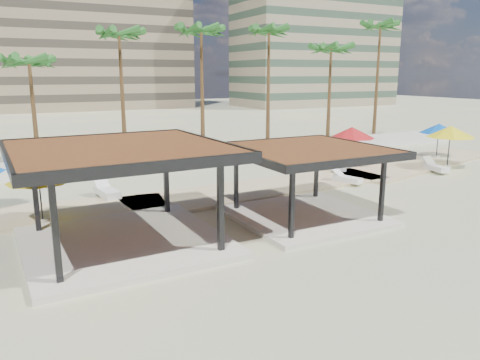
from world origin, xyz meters
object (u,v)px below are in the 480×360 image
object	(u,v)px
lounger_a	(107,191)
lounger_d	(435,167)
pavilion_central	(306,176)
lounger_c	(347,179)
lounger_b	(335,166)
umbrella_c	(352,133)
pavilion_west	(122,186)

from	to	relation	value
lounger_a	lounger_d	size ratio (longest dim) A/B	1.10
pavilion_central	lounger_c	size ratio (longest dim) A/B	3.28
pavilion_central	lounger_c	distance (m)	7.58
pavilion_central	lounger_a	world-z (taller)	pavilion_central
lounger_a	lounger_b	world-z (taller)	lounger_a
umbrella_c	lounger_a	size ratio (longest dim) A/B	1.55
pavilion_west	lounger_d	size ratio (longest dim) A/B	3.64
pavilion_central	lounger_b	size ratio (longest dim) A/B	2.84
pavilion_west	lounger_a	distance (m)	7.54
pavilion_west	umbrella_c	xyz separation A→B (m)	(17.25, 7.37, 0.24)
lounger_a	lounger_d	xyz separation A→B (m)	(20.83, -3.23, -0.02)
pavilion_central	lounger_a	bearing A→B (deg)	133.53
lounger_c	lounger_d	world-z (taller)	lounger_d
lounger_c	lounger_a	bearing A→B (deg)	59.71
pavilion_west	lounger_d	distance (m)	22.11
pavilion_west	lounger_a	bearing A→B (deg)	81.69
pavilion_central	lounger_b	xyz separation A→B (m)	(7.87, 7.74, -1.57)
pavilion_central	pavilion_west	bearing A→B (deg)	177.17
pavilion_central	umbrella_c	bearing A→B (deg)	39.63
pavilion_central	pavilion_west	size ratio (longest dim) A/B	0.83
pavilion_west	lounger_c	distance (m)	14.85
lounger_b	lounger_c	world-z (taller)	lounger_b
lounger_a	lounger_c	xyz separation A→B (m)	(13.34, -3.23, -0.04)
lounger_d	lounger_b	bearing A→B (deg)	70.79
pavilion_central	pavilion_west	xyz separation A→B (m)	(-8.16, 0.32, 0.36)
lounger_b	umbrella_c	bearing A→B (deg)	-73.27
pavilion_central	lounger_b	distance (m)	11.15
lounger_a	lounger_c	distance (m)	13.73
pavilion_west	lounger_c	xyz separation A→B (m)	(14.17, 4.01, -1.96)
umbrella_c	lounger_a	world-z (taller)	umbrella_c
pavilion_central	lounger_c	world-z (taller)	pavilion_central
pavilion_central	lounger_a	distance (m)	10.65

